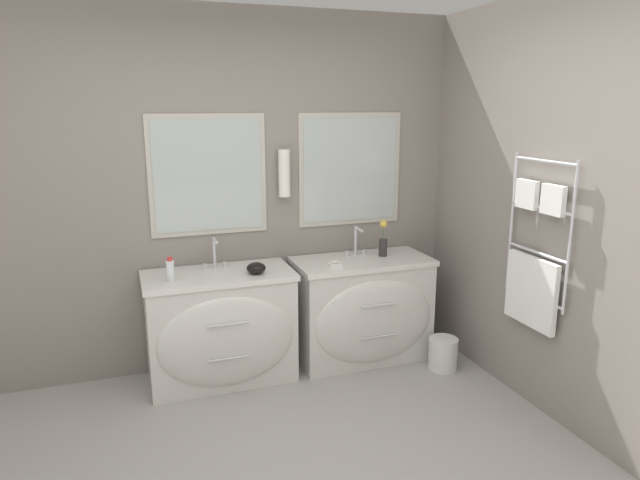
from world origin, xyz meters
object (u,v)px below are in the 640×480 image
object	(u,v)px
vanity_left	(221,327)
amenity_bowl	(256,268)
vanity_right	(363,309)
toiletry_bottle	(170,270)
waste_bin	(443,353)
flower_vase	(383,241)

from	to	relation	value
vanity_left	amenity_bowl	xyz separation A→B (m)	(0.25, -0.07, 0.43)
vanity_right	amenity_bowl	xyz separation A→B (m)	(-0.84, -0.07, 0.43)
toiletry_bottle	waste_bin	xyz separation A→B (m)	(1.91, -0.32, -0.74)
vanity_left	waste_bin	distance (m)	1.65
vanity_right	waste_bin	size ratio (longest dim) A/B	4.28
waste_bin	flower_vase	bearing A→B (deg)	125.61
flower_vase	amenity_bowl	bearing A→B (deg)	-172.60
vanity_left	flower_vase	xyz separation A→B (m)	(1.27, 0.06, 0.50)
vanity_left	toiletry_bottle	world-z (taller)	toiletry_bottle
vanity_left	waste_bin	xyz separation A→B (m)	(1.58, -0.37, -0.28)
vanity_left	amenity_bowl	size ratio (longest dim) A/B	7.82
vanity_right	waste_bin	distance (m)	0.68
vanity_left	waste_bin	world-z (taller)	vanity_left
flower_vase	waste_bin	bearing A→B (deg)	-54.39
amenity_bowl	waste_bin	world-z (taller)	amenity_bowl
vanity_right	toiletry_bottle	world-z (taller)	toiletry_bottle
toiletry_bottle	vanity_left	bearing A→B (deg)	9.04
vanity_right	flower_vase	xyz separation A→B (m)	(0.18, 0.06, 0.50)
flower_vase	vanity_right	bearing A→B (deg)	-161.55
vanity_right	waste_bin	world-z (taller)	vanity_right
vanity_right	toiletry_bottle	xyz separation A→B (m)	(-1.41, -0.05, 0.46)
vanity_right	flower_vase	bearing A→B (deg)	18.45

